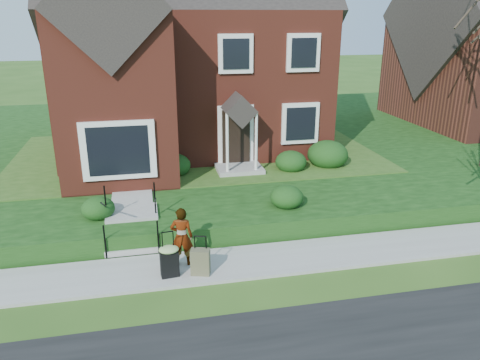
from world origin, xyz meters
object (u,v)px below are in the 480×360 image
object	(u,v)px
woman	(182,237)
suitcase_black	(169,259)
front_steps	(132,225)
suitcase_olive	(200,262)

from	to	relation	value
woman	suitcase_black	distance (m)	0.68
front_steps	woman	world-z (taller)	front_steps
front_steps	suitcase_black	world-z (taller)	front_steps
front_steps	suitcase_olive	world-z (taller)	front_steps
suitcase_olive	suitcase_black	bearing A→B (deg)	-168.30
front_steps	suitcase_black	bearing A→B (deg)	-68.64
suitcase_olive	woman	bearing A→B (deg)	139.87
woman	suitcase_black	size ratio (longest dim) A/B	1.33
suitcase_black	suitcase_olive	world-z (taller)	suitcase_black
front_steps	suitcase_olive	size ratio (longest dim) A/B	2.11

